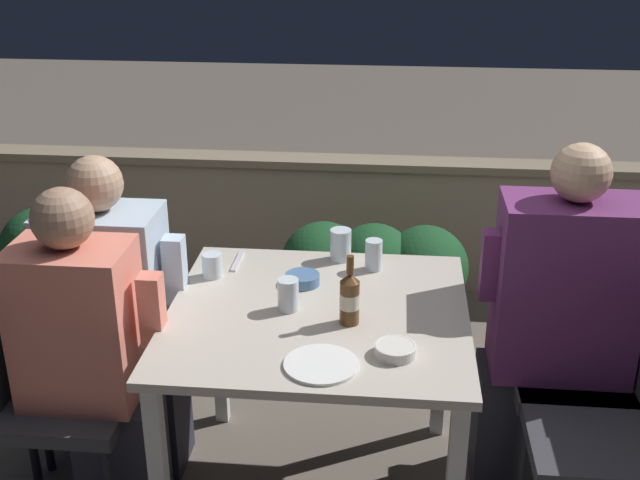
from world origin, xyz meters
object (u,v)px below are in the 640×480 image
at_px(chair_left_near, 36,378).
at_px(person_purple_stripe, 551,326).
at_px(beer_bottle, 350,298).
at_px(person_blue_shirt, 120,319).
at_px(potted_plant, 49,265).
at_px(chair_right_far, 605,356).
at_px(chair_left_far, 69,335).
at_px(chair_right_near, 635,417).
at_px(person_coral_top, 93,362).

xyz_separation_m(chair_left_near, person_purple_stripe, (1.70, 0.32, 0.11)).
height_order(chair_left_near, beer_bottle, beer_bottle).
xyz_separation_m(person_blue_shirt, potted_plant, (-0.62, 0.78, -0.18)).
xyz_separation_m(chair_right_far, beer_bottle, (-0.87, -0.24, 0.31)).
height_order(chair_left_far, chair_right_near, same).
height_order(chair_left_far, potted_plant, chair_left_far).
relative_size(person_purple_stripe, beer_bottle, 5.58).
distance_m(chair_left_near, potted_plant, 1.14).
bearing_deg(person_coral_top, chair_left_near, -180.00).
distance_m(person_blue_shirt, beer_bottle, 0.88).
distance_m(person_purple_stripe, beer_bottle, 0.74).
bearing_deg(chair_right_far, potted_plant, 162.16).
relative_size(person_blue_shirt, chair_right_far, 1.40).
distance_m(chair_left_far, person_blue_shirt, 0.21).
bearing_deg(person_coral_top, chair_right_near, -1.19).
height_order(person_coral_top, chair_right_far, person_coral_top).
relative_size(chair_right_far, potted_plant, 1.22).
bearing_deg(potted_plant, beer_bottle, -34.26).
bearing_deg(person_blue_shirt, potted_plant, 128.30).
bearing_deg(person_blue_shirt, chair_right_near, -10.49).
relative_size(chair_left_far, beer_bottle, 3.73).
bearing_deg(person_coral_top, potted_plant, 120.24).
height_order(person_purple_stripe, beer_bottle, person_purple_stripe).
distance_m(chair_left_far, chair_right_far, 1.89).
relative_size(person_blue_shirt, chair_right_near, 1.40).
relative_size(person_coral_top, person_purple_stripe, 0.93).
relative_size(person_blue_shirt, potted_plant, 1.71).
relative_size(chair_left_near, person_blue_shirt, 0.71).
xyz_separation_m(chair_left_far, potted_plant, (-0.42, 0.78, -0.10)).
bearing_deg(person_blue_shirt, beer_bottle, -13.76).
distance_m(chair_left_near, person_blue_shirt, 0.35).
xyz_separation_m(chair_right_near, chair_right_far, (-0.01, 0.35, 0.00)).
bearing_deg(chair_left_near, person_purple_stripe, 10.53).
bearing_deg(chair_left_near, person_coral_top, 0.00).
bearing_deg(chair_left_near, person_blue_shirt, 54.87).
bearing_deg(person_purple_stripe, chair_left_near, -169.47).
bearing_deg(chair_left_far, chair_right_far, 1.07).
height_order(chair_left_near, person_coral_top, person_coral_top).
bearing_deg(potted_plant, chair_right_far, -17.84).
bearing_deg(chair_left_near, chair_right_near, -1.07).
distance_m(person_coral_top, beer_bottle, 0.86).
distance_m(beer_bottle, potted_plant, 1.79).
bearing_deg(chair_left_far, chair_right_near, -9.41).
xyz_separation_m(person_coral_top, chair_right_far, (1.69, 0.32, -0.07)).
xyz_separation_m(chair_left_near, chair_right_near, (1.90, -0.04, 0.00)).
xyz_separation_m(chair_right_far, person_purple_stripe, (-0.20, 0.00, 0.11)).
bearing_deg(chair_right_far, beer_bottle, -164.75).
height_order(chair_right_near, person_purple_stripe, person_purple_stripe).
height_order(beer_bottle, potted_plant, beer_bottle).
height_order(person_coral_top, chair_right_near, person_coral_top).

